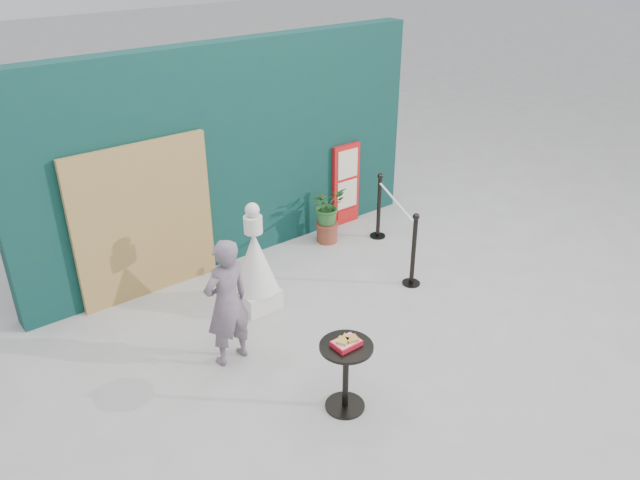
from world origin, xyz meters
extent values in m
plane|color=#ADAAA5|center=(0.00, 0.00, 0.00)|extent=(60.00, 60.00, 0.00)
cube|color=#0B3231|center=(0.00, 3.15, 1.50)|extent=(6.00, 0.30, 3.00)
cube|color=tan|center=(-1.40, 2.94, 1.00)|extent=(1.80, 0.08, 2.00)
imported|color=slate|center=(-1.35, 1.07, 0.74)|extent=(0.57, 0.40, 1.48)
cube|color=red|center=(1.90, 2.96, 0.65)|extent=(0.50, 0.06, 1.30)
cube|color=beige|center=(1.90, 2.92, 1.00)|extent=(0.38, 0.02, 0.45)
cube|color=beige|center=(1.90, 2.92, 0.50)|extent=(0.38, 0.02, 0.45)
cube|color=red|center=(1.90, 2.92, 0.15)|extent=(0.38, 0.02, 0.18)
cube|color=silver|center=(-0.54, 1.79, 0.13)|extent=(0.47, 0.47, 0.26)
cone|color=white|center=(-0.54, 1.79, 0.65)|extent=(0.55, 0.55, 0.78)
cylinder|color=white|center=(-0.54, 1.79, 1.14)|extent=(0.22, 0.22, 0.21)
sphere|color=white|center=(-0.54, 1.79, 1.33)|extent=(0.17, 0.17, 0.17)
cylinder|color=black|center=(-0.85, -0.28, 0.01)|extent=(0.40, 0.40, 0.02)
cylinder|color=black|center=(-0.85, -0.28, 0.36)|extent=(0.06, 0.06, 0.72)
cylinder|color=black|center=(-0.85, -0.28, 0.73)|extent=(0.52, 0.52, 0.03)
cube|color=red|center=(-0.85, -0.28, 0.78)|extent=(0.26, 0.19, 0.05)
cube|color=red|center=(-0.85, -0.28, 0.80)|extent=(0.24, 0.17, 0.00)
cube|color=gold|center=(-0.89, -0.27, 0.82)|extent=(0.15, 0.14, 0.02)
cube|color=#C98A49|center=(-0.80, -0.30, 0.82)|extent=(0.13, 0.13, 0.02)
cone|color=yellow|center=(-0.83, -0.23, 0.83)|extent=(0.06, 0.06, 0.06)
cylinder|color=brown|center=(1.26, 2.63, 0.13)|extent=(0.31, 0.31, 0.26)
cylinder|color=brown|center=(1.26, 2.63, 0.28)|extent=(0.35, 0.35, 0.04)
imported|color=#2B6029|center=(1.26, 2.63, 0.59)|extent=(0.51, 0.45, 0.57)
cylinder|color=black|center=(1.37, 0.97, 0.01)|extent=(0.24, 0.24, 0.02)
cylinder|color=black|center=(1.37, 0.97, 0.48)|extent=(0.06, 0.06, 0.96)
sphere|color=black|center=(1.37, 0.97, 0.99)|extent=(0.09, 0.09, 0.09)
cylinder|color=black|center=(1.97, 2.27, 0.01)|extent=(0.24, 0.24, 0.02)
cylinder|color=black|center=(1.97, 2.27, 0.48)|extent=(0.06, 0.06, 0.96)
sphere|color=black|center=(1.97, 2.27, 0.99)|extent=(0.09, 0.09, 0.09)
cylinder|color=white|center=(1.67, 1.62, 0.88)|extent=(0.63, 1.31, 0.03)
camera|label=1|loc=(-4.00, -3.87, 4.34)|focal=35.00mm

